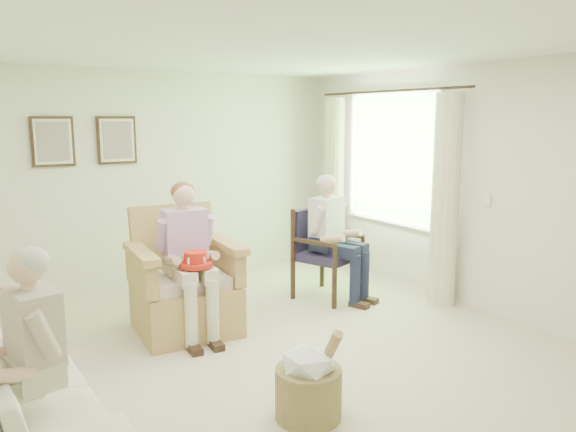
# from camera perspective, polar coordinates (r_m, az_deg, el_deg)

# --- Properties ---
(floor) EXTENTS (5.50, 5.50, 0.00)m
(floor) POSITION_cam_1_polar(r_m,az_deg,el_deg) (4.98, -1.47, -14.20)
(floor) COLOR beige
(floor) RESTS_ON ground
(back_wall) EXTENTS (5.00, 0.04, 2.60)m
(back_wall) POSITION_cam_1_polar(r_m,az_deg,el_deg) (7.07, -13.38, 3.70)
(back_wall) COLOR silver
(back_wall) RESTS_ON ground
(right_wall) EXTENTS (0.04, 5.50, 2.60)m
(right_wall) POSITION_cam_1_polar(r_m,az_deg,el_deg) (6.28, 18.27, 2.71)
(right_wall) COLOR silver
(right_wall) RESTS_ON ground
(ceiling) EXTENTS (5.00, 5.50, 0.02)m
(ceiling) POSITION_cam_1_polar(r_m,az_deg,el_deg) (4.58, -1.62, 17.00)
(ceiling) COLOR white
(ceiling) RESTS_ON back_wall
(window) EXTENTS (0.13, 2.50, 1.63)m
(window) POSITION_cam_1_polar(r_m,az_deg,el_deg) (7.03, 10.52, 6.10)
(window) COLOR #2D6B23
(window) RESTS_ON right_wall
(curtain_left) EXTENTS (0.34, 0.34, 2.30)m
(curtain_left) POSITION_cam_1_polar(r_m,az_deg,el_deg) (6.31, 15.67, 1.49)
(curtain_left) COLOR beige
(curtain_left) RESTS_ON ground
(curtain_right) EXTENTS (0.34, 0.34, 2.30)m
(curtain_right) POSITION_cam_1_polar(r_m,az_deg,el_deg) (7.72, 4.66, 3.33)
(curtain_right) COLOR beige
(curtain_right) RESTS_ON ground
(framed_print_left) EXTENTS (0.45, 0.05, 0.55)m
(framed_print_left) POSITION_cam_1_polar(r_m,az_deg,el_deg) (6.70, -22.77, 6.99)
(framed_print_left) COLOR #382114
(framed_print_left) RESTS_ON back_wall
(framed_print_right) EXTENTS (0.45, 0.05, 0.55)m
(framed_print_right) POSITION_cam_1_polar(r_m,az_deg,el_deg) (6.86, -16.99, 7.38)
(framed_print_right) COLOR #382114
(framed_print_right) RESTS_ON back_wall
(wicker_armchair) EXTENTS (0.93, 0.93, 1.19)m
(wicker_armchair) POSITION_cam_1_polar(r_m,az_deg,el_deg) (5.55, -10.53, -7.62)
(wicker_armchair) COLOR tan
(wicker_armchair) RESTS_ON ground
(wood_armchair) EXTENTS (0.65, 0.61, 1.00)m
(wood_armchair) POSITION_cam_1_polar(r_m,az_deg,el_deg) (6.48, 3.62, -3.34)
(wood_armchair) COLOR black
(wood_armchair) RESTS_ON ground
(sofa) EXTENTS (2.02, 0.79, 0.59)m
(sofa) POSITION_cam_1_polar(r_m,az_deg,el_deg) (4.15, -24.94, -15.92)
(sofa) COLOR white
(sofa) RESTS_ON ground
(person_wicker) EXTENTS (0.40, 0.62, 1.43)m
(person_wicker) POSITION_cam_1_polar(r_m,az_deg,el_deg) (5.28, -10.03, -3.20)
(person_wicker) COLOR beige
(person_wicker) RESTS_ON ground
(person_dark) EXTENTS (0.40, 0.63, 1.38)m
(person_dark) POSITION_cam_1_polar(r_m,az_deg,el_deg) (6.29, 4.56, -1.27)
(person_dark) COLOR #191D38
(person_dark) RESTS_ON ground
(person_sofa) EXTENTS (0.42, 0.62, 1.25)m
(person_sofa) POSITION_cam_1_polar(r_m,az_deg,el_deg) (3.77, -24.88, -11.63)
(person_sofa) COLOR #C0B69A
(person_sofa) RESTS_ON ground
(red_hat) EXTENTS (0.30, 0.30, 0.14)m
(red_hat) POSITION_cam_1_polar(r_m,az_deg,el_deg) (5.11, -9.38, -4.50)
(red_hat) COLOR red
(red_hat) RESTS_ON person_wicker
(hatbox) EXTENTS (0.60, 0.60, 0.67)m
(hatbox) POSITION_cam_1_polar(r_m,az_deg,el_deg) (4.00, 2.13, -16.45)
(hatbox) COLOR tan
(hatbox) RESTS_ON ground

